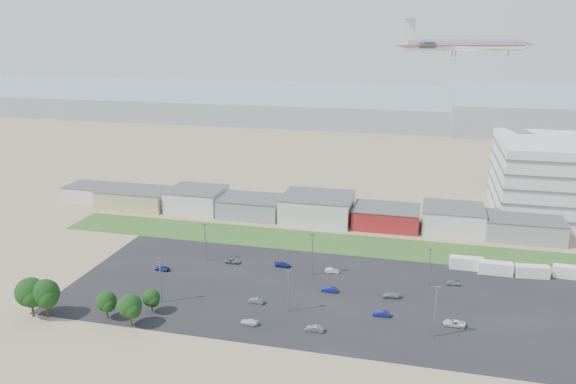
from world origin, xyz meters
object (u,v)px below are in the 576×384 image
(parked_car_1, at_px, (381,313))
(parked_car_5, at_px, (162,268))
(parked_car_3, at_px, (249,322))
(parked_car_8, at_px, (453,283))
(parked_car_7, at_px, (330,289))
(parked_car_11, at_px, (332,271))
(parked_car_4, at_px, (256,301))
(parked_car_6, at_px, (283,264))
(parked_car_12, at_px, (391,295))
(parked_car_9, at_px, (233,261))
(parked_car_13, at_px, (315,328))
(box_trailer_a, at_px, (466,263))
(parked_car_0, at_px, (454,323))
(tree_far_left, at_px, (31,295))
(airliner, at_px, (464,45))

(parked_car_1, bearing_deg, parked_car_5, -100.53)
(parked_car_3, bearing_deg, parked_car_8, 130.99)
(parked_car_7, relative_size, parked_car_11, 1.06)
(parked_car_4, distance_m, parked_car_6, 20.83)
(parked_car_4, relative_size, parked_car_12, 0.87)
(parked_car_7, bearing_deg, parked_car_5, -91.52)
(parked_car_4, relative_size, parked_car_9, 0.87)
(parked_car_7, distance_m, parked_car_9, 29.58)
(parked_car_8, height_order, parked_car_12, parked_car_12)
(parked_car_6, bearing_deg, parked_car_3, -178.69)
(parked_car_12, bearing_deg, parked_car_13, -41.78)
(box_trailer_a, bearing_deg, parked_car_7, -146.93)
(box_trailer_a, height_order, parked_car_9, box_trailer_a)
(parked_car_6, bearing_deg, parked_car_8, -90.55)
(parked_car_1, distance_m, parked_car_7, 15.52)
(box_trailer_a, distance_m, parked_car_7, 38.44)
(parked_car_0, height_order, parked_car_13, parked_car_0)
(parked_car_13, bearing_deg, parked_car_12, 144.06)
(tree_far_left, height_order, airliner, airliner)
(parked_car_4, xyz_separation_m, parked_car_7, (15.06, 9.43, 0.04))
(box_trailer_a, height_order, parked_car_4, box_trailer_a)
(parked_car_12, bearing_deg, airliner, 164.41)
(parked_car_9, bearing_deg, parked_car_5, 118.12)
(parked_car_0, distance_m, parked_car_4, 42.93)
(box_trailer_a, xyz_separation_m, parked_car_8, (-3.59, -10.73, -0.99))
(parked_car_12, height_order, parked_car_13, parked_car_13)
(parked_car_3, height_order, parked_car_13, parked_car_13)
(parked_car_1, xyz_separation_m, parked_car_5, (-56.43, 10.48, 0.02))
(parked_car_11, xyz_separation_m, parked_car_12, (15.31, -10.25, -0.00))
(box_trailer_a, distance_m, parked_car_8, 11.35)
(parked_car_6, height_order, parked_car_8, parked_car_6)
(parked_car_1, xyz_separation_m, parked_car_8, (15.50, 19.44, -0.05))
(box_trailer_a, bearing_deg, parked_car_13, -129.52)
(parked_car_0, height_order, parked_car_9, parked_car_0)
(parked_car_6, xyz_separation_m, parked_car_7, (14.30, -11.38, 0.03))
(parked_car_11, bearing_deg, parked_car_6, 79.85)
(parked_car_7, bearing_deg, tree_far_left, -65.14)
(parked_car_3, height_order, parked_car_8, parked_car_8)
(parked_car_3, xyz_separation_m, parked_car_9, (-13.85, 29.30, 0.02))
(box_trailer_a, xyz_separation_m, parked_car_5, (-75.52, -19.69, -0.92))
(parked_car_3, height_order, parked_car_12, parked_car_12)
(parked_car_8, bearing_deg, airliner, -8.30)
(parked_car_9, bearing_deg, parked_car_11, -90.00)
(box_trailer_a, xyz_separation_m, parked_car_6, (-46.21, -10.04, -0.96))
(parked_car_5, distance_m, parked_car_6, 30.85)
(parked_car_9, height_order, parked_car_11, parked_car_11)
(airliner, relative_size, parked_car_12, 11.80)
(parked_car_3, distance_m, parked_car_8, 51.44)
(box_trailer_a, distance_m, parked_car_9, 60.58)
(parked_car_3, height_order, parked_car_5, parked_car_5)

